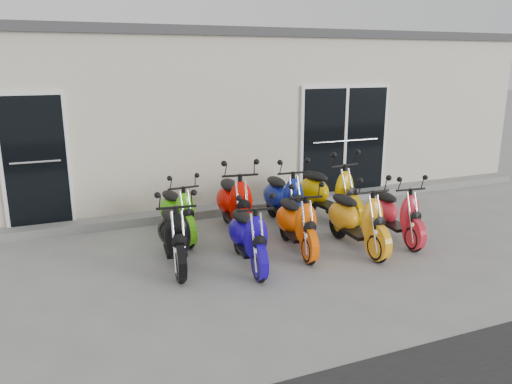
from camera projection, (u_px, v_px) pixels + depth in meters
ground at (271, 249)px, 7.58m from camera, size 80.00×80.00×0.00m
building at (182, 112)px, 11.82m from camera, size 14.00×6.00×3.20m
roof_cap at (179, 38)px, 11.39m from camera, size 14.20×6.20×0.16m
front_step at (227, 209)px, 9.36m from camera, size 14.00×0.40×0.15m
door_left at (35, 158)px, 8.02m from camera, size 1.07×0.08×2.22m
door_right at (344, 137)px, 10.16m from camera, size 2.02×0.08×2.22m
scooter_front_black at (174, 226)px, 6.78m from camera, size 0.76×1.66×1.19m
scooter_front_blue at (248, 227)px, 6.79m from camera, size 0.72×1.60×1.14m
scooter_front_orange_a at (297, 215)px, 7.35m from camera, size 0.75×1.61×1.15m
scooter_front_orange_b at (357, 210)px, 7.42m from camera, size 0.63×1.66×1.22m
scooter_front_red at (396, 206)px, 7.82m from camera, size 0.72×1.59×1.13m
scooter_back_green at (177, 204)px, 7.93m from camera, size 0.68×1.57×1.13m
scooter_back_red at (234, 194)px, 8.12m from camera, size 0.86×1.86×1.32m
scooter_back_blue at (284, 190)px, 8.51m from camera, size 0.72×1.74×1.26m
scooter_back_yellow at (328, 184)px, 8.76m from camera, size 0.91×1.89×1.34m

